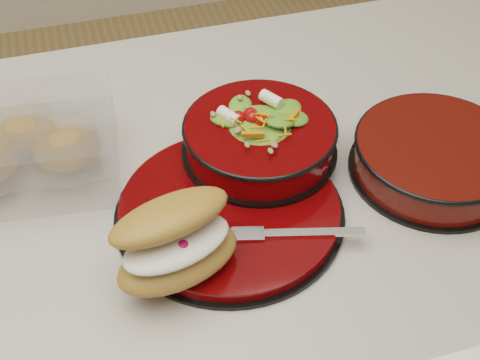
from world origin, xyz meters
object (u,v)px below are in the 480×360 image
object	(u,v)px
fork	(293,233)
pastry_box	(23,147)
croissant	(176,241)
dinner_plate	(230,210)
island_counter	(226,344)
extra_bowl	(435,156)
salad_bowl	(260,134)

from	to	relation	value
fork	pastry_box	bearing A→B (deg)	67.81
croissant	dinner_plate	bearing A→B (deg)	26.80
dinner_plate	croissant	bearing A→B (deg)	-137.77
croissant	fork	distance (m)	0.15
island_counter	pastry_box	world-z (taller)	pastry_box
croissant	extra_bowl	xyz separation A→B (m)	(0.38, 0.08, -0.03)
croissant	salad_bowl	bearing A→B (deg)	31.71
salad_bowl	extra_bowl	world-z (taller)	salad_bowl
salad_bowl	pastry_box	distance (m)	0.32
salad_bowl	croissant	bearing A→B (deg)	-132.85
croissant	island_counter	bearing A→B (deg)	43.99
salad_bowl	croissant	world-z (taller)	croissant
salad_bowl	fork	size ratio (longest dim) A/B	1.32
salad_bowl	pastry_box	world-z (taller)	salad_bowl
island_counter	extra_bowl	size ratio (longest dim) A/B	5.35
fork	pastry_box	distance (m)	0.38
extra_bowl	dinner_plate	bearing A→B (deg)	-179.91
pastry_box	dinner_plate	bearing A→B (deg)	-26.51
croissant	fork	bearing A→B (deg)	-12.21
dinner_plate	extra_bowl	size ratio (longest dim) A/B	1.29
fork	pastry_box	size ratio (longest dim) A/B	0.62
island_counter	croissant	size ratio (longest dim) A/B	7.42
island_counter	pastry_box	size ratio (longest dim) A/B	4.67
fork	extra_bowl	size ratio (longest dim) A/B	0.71
salad_bowl	croissant	xyz separation A→B (m)	(-0.15, -0.16, 0.01)
dinner_plate	croissant	size ratio (longest dim) A/B	1.79
extra_bowl	fork	bearing A→B (deg)	-163.03
croissant	pastry_box	size ratio (longest dim) A/B	0.63
dinner_plate	salad_bowl	size ratio (longest dim) A/B	1.38
pastry_box	extra_bowl	size ratio (longest dim) A/B	1.14
fork	extra_bowl	distance (m)	0.24
salad_bowl	island_counter	bearing A→B (deg)	-178.05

